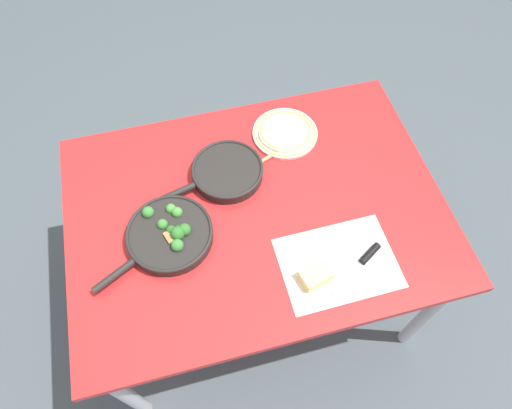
# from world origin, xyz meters

# --- Properties ---
(ground_plane) EXTENTS (14.00, 14.00, 0.00)m
(ground_plane) POSITION_xyz_m (0.00, 0.00, 0.00)
(ground_plane) COLOR #424C51
(dining_table_red) EXTENTS (1.28, 0.93, 0.73)m
(dining_table_red) POSITION_xyz_m (0.00, 0.00, 0.66)
(dining_table_red) COLOR red
(dining_table_red) RESTS_ON ground_plane
(skillet_broccoli) EXTENTS (0.40, 0.29, 0.07)m
(skillet_broccoli) POSITION_xyz_m (0.30, 0.04, 0.76)
(skillet_broccoli) COLOR black
(skillet_broccoli) RESTS_ON dining_table_red
(skillet_eggs) EXTENTS (0.38, 0.25, 0.05)m
(skillet_eggs) POSITION_xyz_m (0.07, -0.15, 0.76)
(skillet_eggs) COLOR black
(skillet_eggs) RESTS_ON dining_table_red
(wooden_spoon) EXTENTS (0.34, 0.17, 0.02)m
(wooden_spoon) POSITION_xyz_m (-0.07, -0.18, 0.74)
(wooden_spoon) COLOR tan
(wooden_spoon) RESTS_ON dining_table_red
(parchment_sheet) EXTENTS (0.37, 0.27, 0.00)m
(parchment_sheet) POSITION_xyz_m (-0.20, 0.26, 0.73)
(parchment_sheet) COLOR beige
(parchment_sheet) RESTS_ON dining_table_red
(grater_knife) EXTENTS (0.21, 0.14, 0.02)m
(grater_knife) POSITION_xyz_m (-0.27, 0.28, 0.74)
(grater_knife) COLOR silver
(grater_knife) RESTS_ON dining_table_red
(cheese_block) EXTENTS (0.11, 0.09, 0.04)m
(cheese_block) POSITION_xyz_m (-0.11, 0.29, 0.75)
(cheese_block) COLOR #EFD67A
(cheese_block) RESTS_ON dining_table_red
(dinner_plate_stack) EXTENTS (0.24, 0.24, 0.03)m
(dinner_plate_stack) POSITION_xyz_m (-0.19, -0.28, 0.75)
(dinner_plate_stack) COLOR silver
(dinner_plate_stack) RESTS_ON dining_table_red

